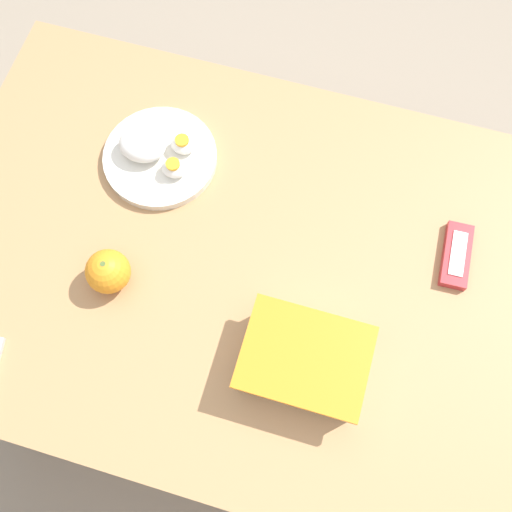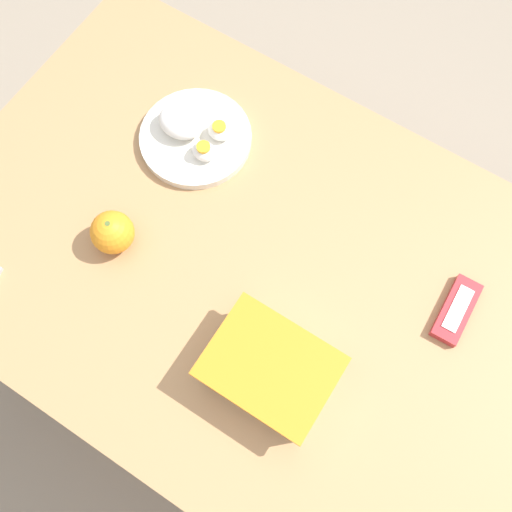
# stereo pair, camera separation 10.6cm
# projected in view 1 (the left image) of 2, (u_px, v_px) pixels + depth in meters

# --- Properties ---
(ground_plane) EXTENTS (10.00, 10.00, 0.00)m
(ground_plane) POSITION_uv_depth(u_px,v_px,m) (264.00, 349.00, 1.74)
(ground_plane) COLOR gray
(table) EXTENTS (1.26, 0.81, 0.70)m
(table) POSITION_uv_depth(u_px,v_px,m) (267.00, 287.00, 1.18)
(table) COLOR #AD7F51
(table) RESTS_ON ground_plane
(food_container) EXTENTS (0.21, 0.16, 0.08)m
(food_container) POSITION_uv_depth(u_px,v_px,m) (304.00, 362.00, 0.99)
(food_container) COLOR white
(food_container) RESTS_ON table
(orange_fruit) EXTENTS (0.08, 0.08, 0.08)m
(orange_fruit) POSITION_uv_depth(u_px,v_px,m) (108.00, 271.00, 1.04)
(orange_fruit) COLOR orange
(orange_fruit) RESTS_ON table
(rice_plate) EXTENTS (0.22, 0.22, 0.06)m
(rice_plate) POSITION_uv_depth(u_px,v_px,m) (158.00, 155.00, 1.14)
(rice_plate) COLOR silver
(rice_plate) RESTS_ON table
(candy_bar) EXTENTS (0.05, 0.13, 0.02)m
(candy_bar) POSITION_uv_depth(u_px,v_px,m) (456.00, 255.00, 1.08)
(candy_bar) COLOR #B7282D
(candy_bar) RESTS_ON table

